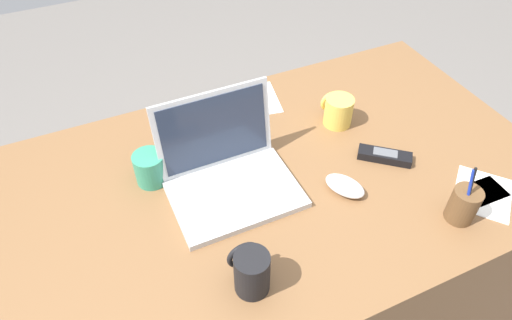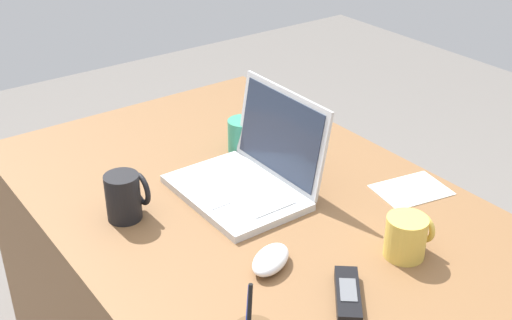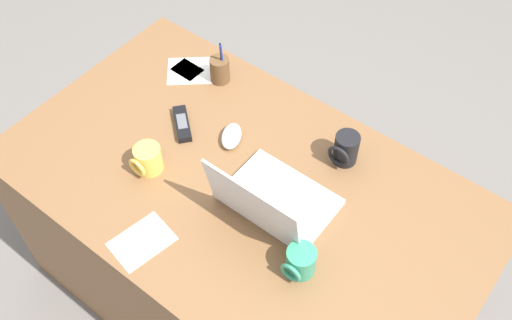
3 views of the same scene
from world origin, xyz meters
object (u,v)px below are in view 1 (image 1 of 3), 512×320
(coffee_mug_spare, at_px, (338,111))
(cordless_phone, at_px, (385,156))
(coffee_mug_white, at_px, (150,167))
(pen_holder, at_px, (464,204))
(computer_mouse, at_px, (345,186))
(coffee_mug_tall, at_px, (251,271))
(laptop, at_px, (229,173))

(coffee_mug_spare, height_order, cordless_phone, coffee_mug_spare)
(coffee_mug_white, height_order, pen_holder, pen_holder)
(coffee_mug_spare, bearing_deg, computer_mouse, -117.48)
(computer_mouse, xyz_separation_m, coffee_mug_tall, (-0.33, -0.15, 0.04))
(coffee_mug_tall, relative_size, cordless_phone, 0.77)
(laptop, height_order, cordless_phone, laptop)
(coffee_mug_white, xyz_separation_m, coffee_mug_spare, (0.57, -0.00, 0.00))
(computer_mouse, distance_m, coffee_mug_tall, 0.37)
(cordless_phone, bearing_deg, coffee_mug_spare, 100.69)
(coffee_mug_tall, bearing_deg, laptop, 77.03)
(pen_holder, bearing_deg, coffee_mug_white, 145.86)
(laptop, bearing_deg, coffee_mug_tall, -102.97)
(coffee_mug_tall, xyz_separation_m, coffee_mug_spare, (0.46, 0.40, -0.01))
(laptop, height_order, pen_holder, laptop)
(coffee_mug_tall, bearing_deg, cordless_phone, 22.35)
(cordless_phone, relative_size, pen_holder, 0.81)
(laptop, relative_size, coffee_mug_spare, 3.35)
(coffee_mug_tall, xyz_separation_m, pen_holder, (0.54, -0.04, -0.01))
(computer_mouse, xyz_separation_m, coffee_mug_spare, (0.13, 0.25, 0.03))
(coffee_mug_spare, relative_size, pen_holder, 0.55)
(coffee_mug_tall, height_order, coffee_mug_spare, coffee_mug_tall)
(cordless_phone, distance_m, pen_holder, 0.25)
(coffee_mug_tall, bearing_deg, coffee_mug_spare, 40.76)
(coffee_mug_spare, distance_m, cordless_phone, 0.20)
(coffee_mug_white, distance_m, coffee_mug_spare, 0.57)
(laptop, xyz_separation_m, pen_holder, (0.47, -0.33, 0.00))
(coffee_mug_spare, height_order, pen_holder, pen_holder)
(coffee_mug_tall, relative_size, coffee_mug_spare, 1.12)
(coffee_mug_tall, bearing_deg, coffee_mug_white, 105.44)
(coffee_mug_white, height_order, coffee_mug_spare, coffee_mug_spare)
(coffee_mug_tall, xyz_separation_m, cordless_phone, (0.50, 0.20, -0.04))
(coffee_mug_spare, bearing_deg, coffee_mug_tall, -139.24)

